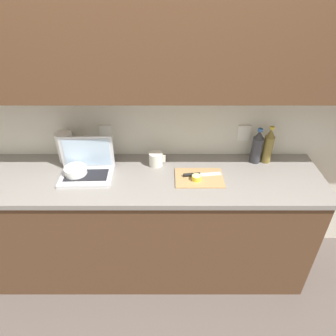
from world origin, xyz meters
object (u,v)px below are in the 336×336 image
object	(u,v)px
laptop	(86,167)
knife	(195,174)
measuring_cup	(155,159)
bowl_white	(75,172)
paper_towel_roll	(65,147)
bottle_green_soda	(256,147)
bottle_oil_tall	(267,146)
lemon_half_cut	(196,178)
cutting_board	(198,178)

from	to	relation	value
laptop	knife	bearing A→B (deg)	-4.16
knife	measuring_cup	xyz separation A→B (m)	(-0.27, 0.14, 0.03)
laptop	bowl_white	bearing A→B (deg)	-161.49
knife	paper_towel_roll	distance (m)	0.94
bottle_green_soda	bottle_oil_tall	world-z (taller)	bottle_oil_tall
knife	lemon_half_cut	distance (m)	0.05
bottle_oil_tall	bowl_white	distance (m)	1.34
bottle_green_soda	paper_towel_roll	xyz separation A→B (m)	(-1.35, 0.01, -0.01)
laptop	cutting_board	distance (m)	0.76
measuring_cup	bowl_white	xyz separation A→B (m)	(-0.53, -0.14, -0.01)
laptop	lemon_half_cut	bearing A→B (deg)	-8.05
bottle_green_soda	bowl_white	distance (m)	1.26
measuring_cup	bowl_white	bearing A→B (deg)	-165.10
paper_towel_roll	bowl_white	bearing A→B (deg)	-61.02
bottle_oil_tall	paper_towel_roll	world-z (taller)	bottle_oil_tall
laptop	bowl_white	xyz separation A→B (m)	(-0.07, -0.03, -0.02)
bottle_green_soda	measuring_cup	bearing A→B (deg)	-176.42
cutting_board	bottle_oil_tall	xyz separation A→B (m)	(0.50, 0.21, 0.12)
paper_towel_roll	laptop	bearing A→B (deg)	-43.76
lemon_half_cut	bottle_green_soda	distance (m)	0.51
measuring_cup	cutting_board	bearing A→B (deg)	-29.53
cutting_board	bowl_white	size ratio (longest dim) A/B	2.18
cutting_board	lemon_half_cut	xyz separation A→B (m)	(-0.02, -0.03, 0.02)
bowl_white	measuring_cup	bearing A→B (deg)	14.90
knife	lemon_half_cut	size ratio (longest dim) A/B	4.15
measuring_cup	bowl_white	distance (m)	0.55
paper_towel_roll	bottle_oil_tall	bearing A→B (deg)	-0.58
bottle_green_soda	bowl_white	size ratio (longest dim) A/B	1.79
knife	cutting_board	bearing A→B (deg)	-55.18
cutting_board	bottle_oil_tall	world-z (taller)	bottle_oil_tall
bowl_white	bottle_green_soda	bearing A→B (deg)	8.50
measuring_cup	knife	bearing A→B (deg)	-27.77
cutting_board	measuring_cup	distance (m)	0.34
knife	measuring_cup	world-z (taller)	measuring_cup
knife	lemon_half_cut	world-z (taller)	lemon_half_cut
bottle_green_soda	cutting_board	bearing A→B (deg)	-153.30
knife	measuring_cup	size ratio (longest dim) A/B	2.20
lemon_half_cut	bowl_white	size ratio (longest dim) A/B	0.43
laptop	cutting_board	world-z (taller)	laptop
bottle_green_soda	lemon_half_cut	bearing A→B (deg)	-151.54
lemon_half_cut	paper_towel_roll	distance (m)	0.95
knife	bottle_green_soda	size ratio (longest dim) A/B	0.99
cutting_board	lemon_half_cut	size ratio (longest dim) A/B	5.13
bottle_oil_tall	bottle_green_soda	bearing A→B (deg)	180.00
lemon_half_cut	measuring_cup	size ratio (longest dim) A/B	0.53
knife	bowl_white	distance (m)	0.80
knife	paper_towel_roll	bearing A→B (deg)	160.23
lemon_half_cut	measuring_cup	xyz separation A→B (m)	(-0.27, 0.19, 0.02)
cutting_board	bottle_green_soda	size ratio (longest dim) A/B	1.22
cutting_board	bottle_green_soda	xyz separation A→B (m)	(0.42, 0.21, 0.12)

